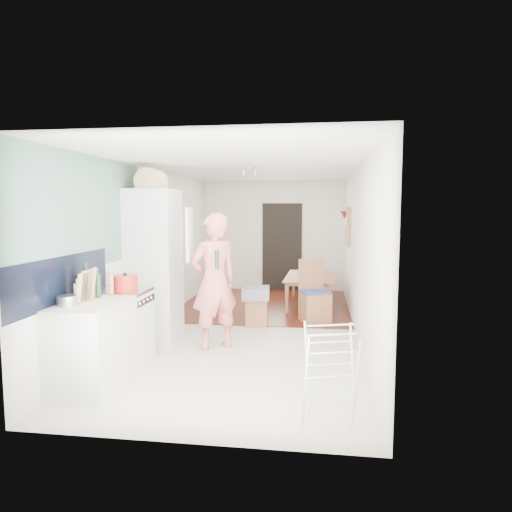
% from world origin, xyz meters
% --- Properties ---
extents(room_shell, '(3.20, 7.00, 2.50)m').
position_xyz_m(room_shell, '(0.00, 0.00, 1.25)').
color(room_shell, silver).
rests_on(room_shell, ground).
extents(floor, '(3.20, 7.00, 0.01)m').
position_xyz_m(floor, '(0.00, 0.00, 0.00)').
color(floor, beige).
rests_on(floor, ground).
extents(wood_floor_overlay, '(3.20, 3.30, 0.01)m').
position_xyz_m(wood_floor_overlay, '(0.00, 1.85, 0.01)').
color(wood_floor_overlay, '#592611').
rests_on(wood_floor_overlay, room_shell).
extents(sage_wall_panel, '(0.02, 3.00, 1.30)m').
position_xyz_m(sage_wall_panel, '(-1.59, -2.00, 1.85)').
color(sage_wall_panel, slate).
rests_on(sage_wall_panel, room_shell).
extents(tile_splashback, '(0.02, 1.90, 0.50)m').
position_xyz_m(tile_splashback, '(-1.59, -2.55, 1.15)').
color(tile_splashback, black).
rests_on(tile_splashback, room_shell).
extents(doorway_recess, '(0.90, 0.04, 2.00)m').
position_xyz_m(doorway_recess, '(0.20, 3.48, 1.00)').
color(doorway_recess, black).
rests_on(doorway_recess, room_shell).
extents(base_cabinet, '(0.60, 0.90, 0.86)m').
position_xyz_m(base_cabinet, '(-1.30, -2.55, 0.43)').
color(base_cabinet, silver).
rests_on(base_cabinet, room_shell).
extents(worktop, '(0.62, 0.92, 0.06)m').
position_xyz_m(worktop, '(-1.30, -2.55, 0.89)').
color(worktop, beige).
rests_on(worktop, room_shell).
extents(range_cooker, '(0.60, 0.60, 0.88)m').
position_xyz_m(range_cooker, '(-1.30, -1.80, 0.44)').
color(range_cooker, silver).
rests_on(range_cooker, room_shell).
extents(cooker_top, '(0.60, 0.60, 0.04)m').
position_xyz_m(cooker_top, '(-1.30, -1.80, 0.90)').
color(cooker_top, '#B7B7BA').
rests_on(cooker_top, room_shell).
extents(fridge_housing, '(0.66, 0.66, 2.15)m').
position_xyz_m(fridge_housing, '(-1.27, -0.78, 1.07)').
color(fridge_housing, silver).
rests_on(fridge_housing, room_shell).
extents(fridge_door, '(0.14, 0.56, 0.70)m').
position_xyz_m(fridge_door, '(-0.66, -1.08, 1.55)').
color(fridge_door, silver).
rests_on(fridge_door, room_shell).
extents(fridge_interior, '(0.02, 0.52, 0.66)m').
position_xyz_m(fridge_interior, '(-0.96, -0.78, 1.55)').
color(fridge_interior, white).
rests_on(fridge_interior, room_shell).
extents(pinboard, '(0.03, 0.90, 0.70)m').
position_xyz_m(pinboard, '(1.58, 1.90, 1.55)').
color(pinboard, tan).
rests_on(pinboard, room_shell).
extents(pinboard_frame, '(0.00, 0.94, 0.74)m').
position_xyz_m(pinboard_frame, '(1.57, 1.90, 1.55)').
color(pinboard_frame, '#9A5E41').
rests_on(pinboard_frame, room_shell).
extents(wall_sconce, '(0.18, 0.18, 0.16)m').
position_xyz_m(wall_sconce, '(1.54, 2.55, 1.75)').
color(wall_sconce, maroon).
rests_on(wall_sconce, room_shell).
extents(person, '(0.94, 0.90, 2.16)m').
position_xyz_m(person, '(-0.35, -1.00, 1.08)').
color(person, '#F37871').
rests_on(person, floor).
extents(dining_table, '(0.82, 1.43, 0.50)m').
position_xyz_m(dining_table, '(0.91, 1.91, 0.25)').
color(dining_table, '#9A5E41').
rests_on(dining_table, floor).
extents(dining_chair, '(0.56, 0.56, 1.04)m').
position_xyz_m(dining_chair, '(0.98, 0.63, 0.52)').
color(dining_chair, '#9A5E41').
rests_on(dining_chair, floor).
extents(stool, '(0.36, 0.36, 0.45)m').
position_xyz_m(stool, '(0.05, 0.25, 0.22)').
color(stool, '#9A5E41').
rests_on(stool, floor).
extents(grey_drape, '(0.46, 0.46, 0.19)m').
position_xyz_m(grey_drape, '(0.04, 0.22, 0.54)').
color(grey_drape, gray).
rests_on(grey_drape, stool).
extents(drying_rack, '(0.53, 0.50, 0.86)m').
position_xyz_m(drying_rack, '(1.14, -2.96, 0.43)').
color(drying_rack, silver).
rests_on(drying_rack, floor).
extents(bread_bin, '(0.39, 0.37, 0.20)m').
position_xyz_m(bread_bin, '(-1.25, -0.85, 2.25)').
color(bread_bin, '#DBB776').
rests_on(bread_bin, fridge_housing).
extents(red_casserole, '(0.37, 0.37, 0.18)m').
position_xyz_m(red_casserole, '(-1.25, -1.80, 1.01)').
color(red_casserole, red).
rests_on(red_casserole, cooker_top).
extents(steel_pan, '(0.22, 0.22, 0.10)m').
position_xyz_m(steel_pan, '(-1.45, -2.71, 0.97)').
color(steel_pan, '#B7B7BA').
rests_on(steel_pan, worktop).
extents(held_bottle, '(0.05, 0.05, 0.24)m').
position_xyz_m(held_bottle, '(-0.27, -1.17, 1.23)').
color(held_bottle, '#1B3F1C').
rests_on(held_bottle, person).
extents(bottle_a, '(0.08, 0.08, 0.31)m').
position_xyz_m(bottle_a, '(-1.45, -2.34, 1.08)').
color(bottle_a, '#1B3F1C').
rests_on(bottle_a, worktop).
extents(bottle_b, '(0.07, 0.07, 0.25)m').
position_xyz_m(bottle_b, '(-1.35, -2.28, 1.05)').
color(bottle_b, '#1B3F1C').
rests_on(bottle_b, worktop).
extents(bottle_c, '(0.10, 0.10, 0.20)m').
position_xyz_m(bottle_c, '(-1.42, -2.56, 1.02)').
color(bottle_c, beige).
rests_on(bottle_c, worktop).
extents(pepper_mill_front, '(0.07, 0.07, 0.22)m').
position_xyz_m(pepper_mill_front, '(-1.32, -2.02, 1.03)').
color(pepper_mill_front, '#DBB776').
rests_on(pepper_mill_front, worktop).
extents(pepper_mill_back, '(0.08, 0.08, 0.25)m').
position_xyz_m(pepper_mill_back, '(-1.45, -2.14, 1.04)').
color(pepper_mill_back, '#DBB776').
rests_on(pepper_mill_back, worktop).
extents(chopping_boards, '(0.04, 0.25, 0.34)m').
position_xyz_m(chopping_boards, '(-1.35, -2.53, 1.09)').
color(chopping_boards, '#DBB776').
rests_on(chopping_boards, worktop).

